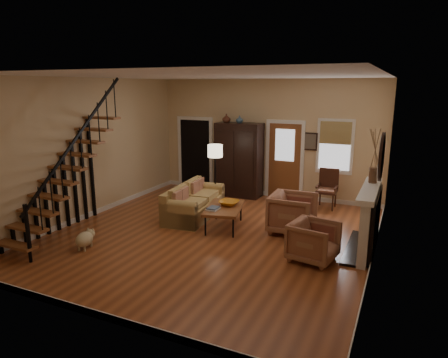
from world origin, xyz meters
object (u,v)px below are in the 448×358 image
at_px(coffee_table, 224,217).
at_px(armchair_left, 314,241).
at_px(armoire, 239,160).
at_px(sofa, 194,202).
at_px(floor_lamp, 215,177).
at_px(side_chair, 327,189).
at_px(armchair_right, 293,213).

height_order(coffee_table, armchair_left, armchair_left).
relative_size(armoire, coffee_table, 1.64).
xyz_separation_m(sofa, armchair_left, (3.18, -1.31, -0.01)).
relative_size(floor_lamp, side_chair, 1.63).
xyz_separation_m(armoire, armchair_right, (2.22, -2.29, -0.62)).
distance_m(floor_lamp, side_chair, 2.90).
relative_size(armoire, floor_lamp, 1.27).
bearing_deg(armoire, side_chair, -4.48).
xyz_separation_m(coffee_table, floor_lamp, (-0.84, 1.29, 0.58)).
height_order(sofa, coffee_table, sofa).
xyz_separation_m(coffee_table, side_chair, (1.80, 2.45, 0.27)).
relative_size(armchair_right, floor_lamp, 0.57).
bearing_deg(floor_lamp, armchair_right, -22.03).
relative_size(armchair_left, side_chair, 0.79).
bearing_deg(coffee_table, sofa, 156.93).
height_order(armchair_left, floor_lamp, floor_lamp).
xyz_separation_m(coffee_table, armchair_left, (2.20, -0.89, 0.12)).
xyz_separation_m(armoire, sofa, (-0.23, -2.23, -0.68)).
height_order(armoire, armchair_right, armoire).
distance_m(armchair_left, side_chair, 3.36).
xyz_separation_m(armoire, armchair_left, (2.95, -3.53, -0.68)).
bearing_deg(armchair_left, armoire, 49.11).
bearing_deg(armchair_right, armchair_left, -151.08).
bearing_deg(armoire, armchair_left, -50.15).
bearing_deg(sofa, armchair_left, -28.13).
bearing_deg(coffee_table, side_chair, 53.74).
xyz_separation_m(sofa, coffee_table, (0.99, -0.42, -0.13)).
bearing_deg(armchair_right, coffee_table, 102.14).
relative_size(sofa, armchair_left, 2.49).
bearing_deg(floor_lamp, side_chair, 23.67).
bearing_deg(sofa, armoire, 78.23).
distance_m(sofa, coffee_table, 1.08).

